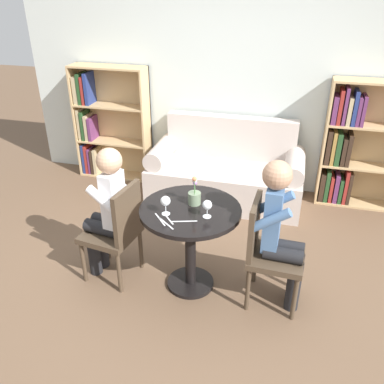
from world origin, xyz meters
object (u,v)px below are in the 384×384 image
(bookshelf_left, at_px, (105,123))
(chair_left, at_px, (117,229))
(couch, at_px, (226,174))
(flower_vase, at_px, (194,195))
(wine_glass_right, at_px, (207,206))
(bookshelf_right, at_px, (354,147))
(chair_right, at_px, (268,248))
(person_left, at_px, (107,210))
(wine_glass_left, at_px, (165,202))
(person_right, at_px, (281,231))

(bookshelf_left, bearing_deg, chair_left, -62.45)
(couch, height_order, flower_vase, flower_vase)
(wine_glass_right, bearing_deg, bookshelf_right, 58.10)
(couch, height_order, bookshelf_right, bookshelf_right)
(chair_right, height_order, person_left, person_left)
(chair_right, bearing_deg, wine_glass_left, 101.31)
(wine_glass_left, bearing_deg, bookshelf_right, 52.57)
(couch, distance_m, chair_left, 1.79)
(bookshelf_left, distance_m, wine_glass_left, 2.50)
(couch, height_order, wine_glass_right, couch)
(bookshelf_right, xyz_separation_m, chair_left, (-2.00, -1.93, -0.19))
(bookshelf_left, bearing_deg, wine_glass_right, -47.90)
(couch, xyz_separation_m, chair_left, (-0.62, -1.67, 0.18))
(person_right, bearing_deg, person_left, 93.01)
(person_left, height_order, wine_glass_right, person_left)
(person_right, height_order, flower_vase, person_right)
(chair_right, height_order, wine_glass_right, chair_right)
(chair_left, bearing_deg, wine_glass_left, 89.01)
(couch, height_order, chair_right, couch)
(chair_right, bearing_deg, bookshelf_right, -19.70)
(person_right, height_order, wine_glass_right, person_right)
(bookshelf_right, height_order, flower_vase, bookshelf_right)
(couch, relative_size, flower_vase, 6.92)
(person_right, distance_m, flower_vase, 0.72)
(chair_right, bearing_deg, chair_left, 94.40)
(chair_right, bearing_deg, couch, 23.19)
(bookshelf_left, height_order, person_left, bookshelf_left)
(person_left, bearing_deg, wine_glass_right, 94.55)
(bookshelf_left, height_order, person_right, bookshelf_left)
(chair_right, height_order, person_right, person_right)
(bookshelf_left, height_order, wine_glass_right, bookshelf_left)
(flower_vase, bearing_deg, bookshelf_right, 52.84)
(chair_right, distance_m, flower_vase, 0.70)
(chair_right, xyz_separation_m, wine_glass_left, (-0.78, -0.13, 0.37))
(bookshelf_right, bearing_deg, wine_glass_left, -127.43)
(wine_glass_right, bearing_deg, bookshelf_left, 132.10)
(person_right, bearing_deg, wine_glass_left, 100.05)
(bookshelf_left, height_order, chair_left, bookshelf_left)
(chair_right, relative_size, wine_glass_right, 6.45)
(wine_glass_left, bearing_deg, flower_vase, 50.28)
(couch, relative_size, bookshelf_left, 1.23)
(person_left, relative_size, wine_glass_left, 7.98)
(chair_left, xyz_separation_m, person_right, (1.33, 0.04, 0.18))
(chair_left, distance_m, person_left, 0.18)
(couch, relative_size, wine_glass_left, 11.53)
(chair_right, relative_size, person_left, 0.74)
(bookshelf_right, height_order, chair_right, bookshelf_right)
(couch, bearing_deg, person_left, -113.35)
(bookshelf_right, bearing_deg, wine_glass_right, -121.90)
(bookshelf_right, distance_m, person_left, 2.83)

